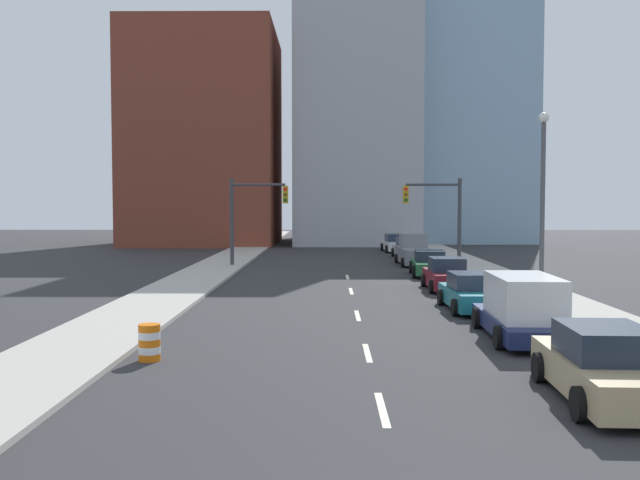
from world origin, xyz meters
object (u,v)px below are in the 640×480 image
at_px(sedan_teal, 472,293).
at_px(sedan_silver, 408,249).
at_px(sedan_white, 396,244).
at_px(traffic_signal_right, 443,210).
at_px(sedan_green, 429,264).
at_px(traffic_barrel, 149,343).
at_px(traffic_signal_left, 249,210).
at_px(sedan_maroon, 447,275).
at_px(pickup_truck_gray, 415,252).
at_px(street_lamp, 543,190).
at_px(sedan_tan, 605,367).
at_px(box_truck_navy, 523,309).

relative_size(sedan_teal, sedan_silver, 1.00).
height_order(sedan_silver, sedan_white, sedan_white).
xyz_separation_m(traffic_signal_right, sedan_green, (-1.57, -5.34, -2.96)).
xyz_separation_m(traffic_barrel, sedan_teal, (10.06, 8.73, 0.18)).
bearing_deg(traffic_signal_right, sedan_white, 96.69).
bearing_deg(sedan_teal, traffic_barrel, -140.48).
bearing_deg(traffic_signal_left, sedan_silver, 34.77).
xyz_separation_m(traffic_barrel, sedan_maroon, (10.15, 15.02, 0.21)).
distance_m(traffic_signal_left, traffic_signal_right, 12.26).
relative_size(sedan_green, pickup_truck_gray, 0.88).
bearing_deg(sedan_white, street_lamp, -86.16).
distance_m(traffic_signal_right, pickup_truck_gray, 3.58).
xyz_separation_m(sedan_green, pickup_truck_gray, (0.01, 6.94, 0.16)).
xyz_separation_m(sedan_tan, sedan_green, (-0.03, 25.15, -0.05)).
height_order(traffic_barrel, street_lamp, street_lamp).
bearing_deg(pickup_truck_gray, sedan_teal, -92.30).
height_order(street_lamp, sedan_maroon, street_lamp).
bearing_deg(sedan_tan, sedan_teal, 93.55).
xyz_separation_m(sedan_tan, pickup_truck_gray, (-0.01, 32.09, 0.11)).
bearing_deg(pickup_truck_gray, traffic_signal_left, -173.10).
xyz_separation_m(traffic_signal_right, sedan_silver, (-1.31, 7.60, -2.94)).
xyz_separation_m(box_truck_navy, sedan_maroon, (-0.27, 12.01, -0.23)).
relative_size(traffic_barrel, sedan_teal, 0.21).
distance_m(traffic_signal_left, pickup_truck_gray, 11.18).
bearing_deg(sedan_tan, pickup_truck_gray, 92.43).
height_order(sedan_tan, pickup_truck_gray, pickup_truck_gray).
bearing_deg(sedan_silver, pickup_truck_gray, -94.14).
height_order(traffic_signal_left, sedan_maroon, traffic_signal_left).
bearing_deg(traffic_signal_right, pickup_truck_gray, 134.00).
xyz_separation_m(traffic_signal_left, box_truck_navy, (10.84, -23.87, -2.70)).
bearing_deg(sedan_teal, street_lamp, 43.61).
height_order(traffic_signal_left, box_truck_navy, traffic_signal_left).
xyz_separation_m(sedan_tan, sedan_maroon, (-0.15, 18.63, -0.02)).
xyz_separation_m(sedan_green, sedan_white, (-0.07, 19.23, 0.02)).
bearing_deg(sedan_silver, box_truck_navy, -92.01).
bearing_deg(box_truck_navy, traffic_barrel, -162.29).
distance_m(sedan_tan, sedan_teal, 12.34).
relative_size(box_truck_navy, sedan_maroon, 1.30).
distance_m(traffic_barrel, box_truck_navy, 10.86).
bearing_deg(sedan_tan, sedan_maroon, 92.88).
height_order(sedan_teal, pickup_truck_gray, pickup_truck_gray).
xyz_separation_m(traffic_signal_right, sedan_white, (-1.63, 13.89, -2.93)).
distance_m(traffic_signal_left, sedan_green, 12.31).
bearing_deg(sedan_tan, traffic_signal_right, 89.52).
height_order(traffic_barrel, pickup_truck_gray, pickup_truck_gray).
bearing_deg(box_truck_navy, pickup_truck_gray, 91.87).
bearing_deg(sedan_teal, sedan_white, 88.29).
height_order(sedan_maroon, sedan_white, sedan_maroon).
bearing_deg(box_truck_navy, street_lamp, 71.94).
height_order(traffic_barrel, sedan_teal, sedan_teal).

